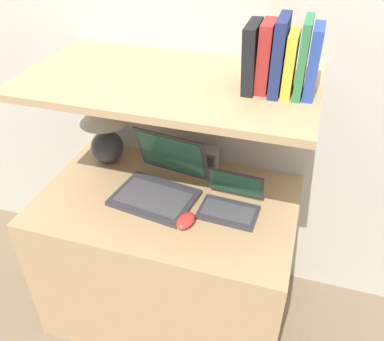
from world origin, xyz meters
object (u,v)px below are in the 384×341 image
object	(u,v)px
table_lamp	(104,126)
laptop_small	(231,203)
laptop_large	(160,183)
book_navy	(280,55)
router_box	(208,159)
book_red	(266,57)
book_green	(303,58)
computer_mouse	(186,221)
book_black	(252,57)
book_yellow	(291,63)
book_blue	(314,62)

from	to	relation	value
table_lamp	laptop_small	xyz separation A→B (m)	(0.66, -0.19, -0.16)
laptop_large	book_navy	distance (m)	0.74
table_lamp	laptop_large	size ratio (longest dim) A/B	0.85
router_box	book_red	world-z (taller)	book_red
laptop_large	book_green	distance (m)	0.79
computer_mouse	laptop_small	bearing A→B (deg)	43.65
router_box	book_black	xyz separation A→B (m)	(0.20, -0.20, 0.58)
book_green	book_yellow	size ratio (longest dim) A/B	1.22
book_yellow	book_black	size ratio (longest dim) A/B	0.92
router_box	book_black	world-z (taller)	book_black
laptop_small	book_navy	bearing A→B (deg)	28.13
laptop_large	book_green	bearing A→B (deg)	4.59
book_green	book_red	world-z (taller)	book_green
router_box	book_navy	xyz separation A→B (m)	(0.29, -0.20, 0.60)
table_lamp	book_red	distance (m)	0.87
laptop_small	book_green	bearing A→B (deg)	17.90
laptop_small	book_yellow	distance (m)	0.62
table_lamp	book_green	distance (m)	0.98
book_green	book_black	xyz separation A→B (m)	(-0.17, 0.00, -0.01)
book_yellow	book_black	bearing A→B (deg)	180.00
table_lamp	book_blue	size ratio (longest dim) A/B	1.40
laptop_large	book_black	size ratio (longest dim) A/B	1.71
book_blue	computer_mouse	bearing A→B (deg)	-151.53
router_box	book_yellow	xyz separation A→B (m)	(0.33, -0.20, 0.58)
computer_mouse	book_red	xyz separation A→B (m)	(0.22, 0.21, 0.62)
table_lamp	laptop_small	size ratio (longest dim) A/B	1.31
laptop_large	book_yellow	distance (m)	0.75
router_box	table_lamp	bearing A→B (deg)	-171.02
computer_mouse	book_navy	xyz separation A→B (m)	(0.27, 0.21, 0.63)
book_green	computer_mouse	bearing A→B (deg)	-149.14
book_green	laptop_large	bearing A→B (deg)	-175.41
book_blue	book_red	distance (m)	0.16
computer_mouse	book_black	size ratio (longest dim) A/B	0.51
book_red	table_lamp	bearing A→B (deg)	170.26
table_lamp	book_blue	bearing A→B (deg)	-8.02
computer_mouse	router_box	bearing A→B (deg)	93.08
table_lamp	computer_mouse	world-z (taller)	table_lamp
book_yellow	book_navy	xyz separation A→B (m)	(-0.04, 0.00, 0.02)
table_lamp	book_navy	bearing A→B (deg)	-9.17
laptop_small	router_box	xyz separation A→B (m)	(-0.17, 0.26, 0.02)
book_navy	book_black	xyz separation A→B (m)	(-0.09, 0.00, -0.01)
laptop_large	laptop_small	world-z (taller)	laptop_large
laptop_small	router_box	world-z (taller)	laptop_small
book_blue	book_navy	distance (m)	0.11
book_black	computer_mouse	bearing A→B (deg)	-130.65
computer_mouse	book_red	bearing A→B (deg)	42.86
book_green	book_navy	world-z (taller)	same
laptop_large	book_blue	bearing A→B (deg)	4.30
computer_mouse	book_blue	xyz separation A→B (m)	(0.38, 0.21, 0.62)
book_yellow	book_navy	bearing A→B (deg)	180.00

